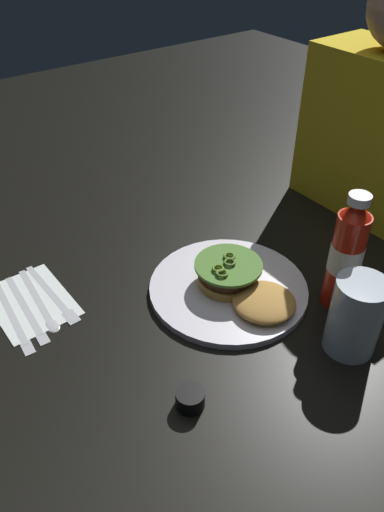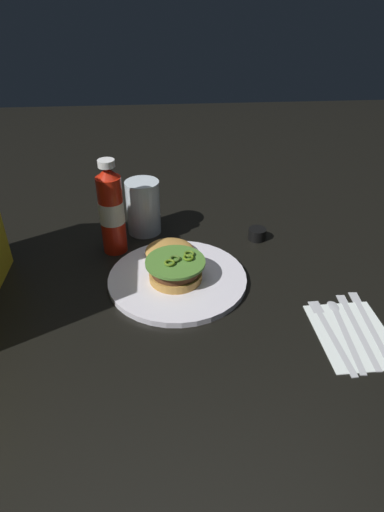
% 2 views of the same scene
% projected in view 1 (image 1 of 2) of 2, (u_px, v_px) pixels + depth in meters
% --- Properties ---
extents(ground_plane, '(3.00, 3.00, 0.00)m').
position_uv_depth(ground_plane, '(191.00, 323.00, 0.87)').
color(ground_plane, black).
extents(dinner_plate, '(0.30, 0.30, 0.01)m').
position_uv_depth(dinner_plate, '(228.00, 288.00, 0.93)').
color(dinner_plate, white).
rests_on(dinner_plate, ground_plane).
extents(burger_sandwich, '(0.21, 0.13, 0.05)m').
position_uv_depth(burger_sandwich, '(241.00, 283.00, 0.90)').
color(burger_sandwich, '#BD863D').
rests_on(burger_sandwich, dinner_plate).
extents(ketchup_bottle, '(0.06, 0.06, 0.23)m').
position_uv_depth(ketchup_bottle, '(346.00, 256.00, 0.85)').
color(ketchup_bottle, red).
rests_on(ketchup_bottle, ground_plane).
extents(water_glass, '(0.08, 0.08, 0.14)m').
position_uv_depth(water_glass, '(356.00, 316.00, 0.79)').
color(water_glass, silver).
rests_on(water_glass, ground_plane).
extents(condiment_cup, '(0.04, 0.04, 0.03)m').
position_uv_depth(condiment_cup, '(190.00, 398.00, 0.73)').
color(condiment_cup, black).
rests_on(condiment_cup, ground_plane).
extents(napkin, '(0.18, 0.14, 0.00)m').
position_uv_depth(napkin, '(30.00, 301.00, 0.91)').
color(napkin, white).
rests_on(napkin, ground_plane).
extents(steak_knife, '(0.22, 0.03, 0.00)m').
position_uv_depth(steak_knife, '(13.00, 318.00, 0.87)').
color(steak_knife, silver).
rests_on(steak_knife, napkin).
extents(butter_knife, '(0.21, 0.03, 0.00)m').
position_uv_depth(butter_knife, '(28.00, 311.00, 0.89)').
color(butter_knife, silver).
rests_on(butter_knife, napkin).
extents(spoon_utensil, '(0.20, 0.03, 0.00)m').
position_uv_depth(spoon_utensil, '(42.00, 306.00, 0.90)').
color(spoon_utensil, silver).
rests_on(spoon_utensil, napkin).
extents(fork_utensil, '(0.20, 0.02, 0.00)m').
position_uv_depth(fork_utensil, '(55.00, 297.00, 0.92)').
color(fork_utensil, silver).
rests_on(fork_utensil, napkin).
extents(diner_person, '(0.32, 0.17, 0.51)m').
position_uv_depth(diner_person, '(384.00, 115.00, 1.05)').
color(diner_person, gold).
rests_on(diner_person, ground_plane).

